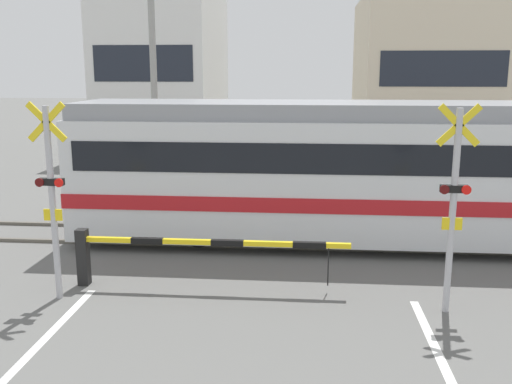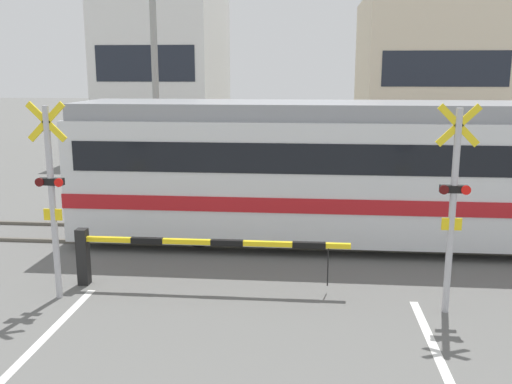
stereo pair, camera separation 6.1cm
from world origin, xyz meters
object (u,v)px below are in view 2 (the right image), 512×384
at_px(commuter_train, 407,170).
at_px(crossing_signal_right, 453,201).
at_px(pedestrian, 246,164).
at_px(crossing_barrier_near, 161,249).
at_px(crossing_barrier_far, 330,183).
at_px(crossing_signal_left, 52,193).

height_order(commuter_train, crossing_signal_right, crossing_signal_right).
relative_size(crossing_signal_right, pedestrian, 2.03).
bearing_deg(crossing_signal_right, pedestrian, 115.82).
bearing_deg(crossing_barrier_near, pedestrian, 85.39).
distance_m(commuter_train, crossing_barrier_far, 3.81).
relative_size(crossing_barrier_far, crossing_signal_right, 1.46).
distance_m(crossing_barrier_near, crossing_signal_right, 5.18).
relative_size(commuter_train, pedestrian, 8.96).
bearing_deg(crossing_barrier_near, crossing_signal_left, -158.53).
distance_m(commuter_train, pedestrian, 6.65).
height_order(crossing_signal_left, crossing_signal_right, same).
bearing_deg(commuter_train, crossing_signal_left, -149.50).
distance_m(crossing_signal_left, pedestrian, 9.30).
bearing_deg(crossing_barrier_far, crossing_signal_left, -124.77).
relative_size(crossing_signal_left, crossing_signal_right, 1.00).
height_order(crossing_signal_right, pedestrian, crossing_signal_right).
height_order(crossing_barrier_near, crossing_barrier_far, same).
distance_m(crossing_signal_right, pedestrian, 9.99).
distance_m(commuter_train, crossing_signal_left, 7.67).
bearing_deg(crossing_barrier_far, pedestrian, 146.46).
xyz_separation_m(crossing_signal_left, pedestrian, (2.36, 8.95, -0.93)).
xyz_separation_m(crossing_barrier_near, crossing_signal_right, (5.00, -0.66, 1.17)).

